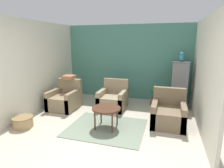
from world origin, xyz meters
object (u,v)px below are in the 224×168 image
Objects in this scene: armchair_middle at (113,99)px; wicker_basket at (23,122)px; armchair_left at (65,99)px; potted_plant at (155,95)px; parrot at (181,57)px; coffee_table at (106,110)px; armchair_right at (168,114)px; birdcage at (179,85)px.

armchair_middle is 2.46m from wicker_basket.
potted_plant is (2.53, 1.05, 0.07)m from armchair_left.
parrot is (1.85, 0.67, 1.24)m from armchair_middle.
coffee_table is 1.49m from armchair_right.
wicker_basket is at bearing -164.23° from coffee_table.
armchair_right is 1.34× the size of potted_plant.
armchair_right is (1.35, 0.60, -0.17)m from coffee_table.
coffee_table is 0.75× the size of armchair_right.
parrot is 4.50m from wicker_basket.
armchair_left is at bearing -161.07° from birdcage.
birdcage is 4.32m from wicker_basket.
armchair_left is 1.43m from armchair_middle.
parrot is 1.35m from potted_plant.
wicker_basket is (-3.47, -2.51, -0.54)m from birdcage.
armchair_left is 1.00× the size of armchair_middle.
wicker_basket is (-1.63, -1.85, -0.13)m from armchair_middle.
coffee_table is at bearing -80.25° from armchair_middle.
wicker_basket is at bearing -160.59° from armchair_right.
armchair_right is (2.94, -0.28, 0.00)m from armchair_left.
birdcage reaches higher than armchair_middle.
coffee_table is 1.35m from armchair_middle.
coffee_table is 0.75× the size of armchair_left.
parrot reaches higher than potted_plant.
armchair_middle is (-0.23, 1.32, -0.17)m from coffee_table.
coffee_table is 2.58m from birdcage.
birdcage is (0.28, 1.39, 0.41)m from armchair_right.
wicker_basket is at bearing -144.12° from birdcage.
parrot reaches higher than wicker_basket.
parrot reaches higher than coffee_table.
armchair_left is at bearing -157.50° from potted_plant.
coffee_table is 2.78m from parrot.
coffee_table is at bearing -129.17° from birdcage.
armchair_right is at bearing 24.16° from coffee_table.
wicker_basket is at bearing -131.39° from armchair_middle.
armchair_middle is at bearing 155.46° from armchair_right.
armchair_middle is at bearing -160.13° from birdcage.
armchair_left is 3.62m from parrot.
birdcage reaches higher than armchair_right.
birdcage is at bearing -90.00° from parrot.
potted_plant is (0.94, 1.94, -0.10)m from coffee_table.
armchair_left reaches higher than coffee_table.
coffee_table is 2.16m from potted_plant.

